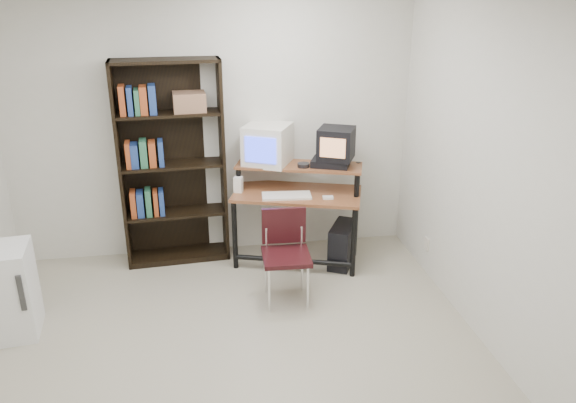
{
  "coord_description": "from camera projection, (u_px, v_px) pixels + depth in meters",
  "views": [
    {
      "loc": [
        -0.11,
        -3.49,
        2.66
      ],
      "look_at": [
        0.62,
        1.1,
        0.84
      ],
      "focal_mm": 35.0,
      "sensor_mm": 36.0,
      "label": 1
    }
  ],
  "objects": [
    {
      "name": "keyboard",
      "position": [
        287.0,
        196.0,
        5.4
      ],
      "size": [
        0.48,
        0.25,
        0.03
      ],
      "primitive_type": "cube",
      "rotation": [
        0.0,
        0.0,
        -0.08
      ],
      "color": "white",
      "rests_on": "computer_desk"
    },
    {
      "name": "back_wall",
      "position": [
        212.0,
        129.0,
        5.56
      ],
      "size": [
        4.0,
        0.01,
        2.6
      ],
      "primitive_type": "cube",
      "color": "silver",
      "rests_on": "floor"
    },
    {
      "name": "bookshelf",
      "position": [
        172.0,
        162.0,
        5.47
      ],
      "size": [
        1.03,
        0.4,
        2.01
      ],
      "rotation": [
        0.0,
        0.0,
        0.07
      ],
      "color": "black",
      "rests_on": "floor"
    },
    {
      "name": "mini_fridge",
      "position": [
        5.0,
        292.0,
        4.44
      ],
      "size": [
        0.49,
        0.49,
        0.75
      ],
      "rotation": [
        0.0,
        0.0,
        0.11
      ],
      "color": "white",
      "rests_on": "floor"
    },
    {
      "name": "mouse",
      "position": [
        328.0,
        198.0,
        5.35
      ],
      "size": [
        0.11,
        0.07,
        0.03
      ],
      "primitive_type": "cube",
      "rotation": [
        0.0,
        0.0,
        -0.11
      ],
      "color": "white",
      "rests_on": "mousepad"
    },
    {
      "name": "pc_tower",
      "position": [
        343.0,
        244.0,
        5.62
      ],
      "size": [
        0.39,
        0.49,
        0.42
      ],
      "primitive_type": "cube",
      "rotation": [
        0.0,
        0.0,
        -0.48
      ],
      "color": "black",
      "rests_on": "floor"
    },
    {
      "name": "right_wall",
      "position": [
        503.0,
        186.0,
        4.01
      ],
      "size": [
        0.01,
        4.0,
        2.6
      ],
      "primitive_type": "cube",
      "color": "silver",
      "rests_on": "floor"
    },
    {
      "name": "school_chair",
      "position": [
        285.0,
        246.0,
        4.91
      ],
      "size": [
        0.42,
        0.42,
        0.82
      ],
      "rotation": [
        0.0,
        0.0,
        -0.04
      ],
      "color": "black",
      "rests_on": "floor"
    },
    {
      "name": "mousepad",
      "position": [
        329.0,
        200.0,
        5.36
      ],
      "size": [
        0.24,
        0.21,
        0.01
      ],
      "primitive_type": "cube",
      "rotation": [
        0.0,
        0.0,
        -0.13
      ],
      "color": "black",
      "rests_on": "computer_desk"
    },
    {
      "name": "cd_spindle",
      "position": [
        303.0,
        166.0,
        5.46
      ],
      "size": [
        0.16,
        0.16,
        0.05
      ],
      "primitive_type": "cylinder",
      "rotation": [
        0.0,
        0.0,
        -0.38
      ],
      "color": "#26262B",
      "rests_on": "computer_desk"
    },
    {
      "name": "crt_monitor",
      "position": [
        268.0,
        145.0,
        5.53
      ],
      "size": [
        0.56,
        0.56,
        0.4
      ],
      "rotation": [
        0.0,
        0.0,
        -0.46
      ],
      "color": "white",
      "rests_on": "computer_desk"
    },
    {
      "name": "crt_tv",
      "position": [
        336.0,
        144.0,
        5.43
      ],
      "size": [
        0.43,
        0.43,
        0.31
      ],
      "rotation": [
        0.0,
        0.0,
        -0.44
      ],
      "color": "black",
      "rests_on": "vcr"
    },
    {
      "name": "desk_speaker",
      "position": [
        238.0,
        185.0,
        5.5
      ],
      "size": [
        0.1,
        0.1,
        0.17
      ],
      "primitive_type": "cube",
      "rotation": [
        0.0,
        0.0,
        -0.34
      ],
      "color": "white",
      "rests_on": "computer_desk"
    },
    {
      "name": "floor",
      "position": [
        230.0,
        364.0,
        4.2
      ],
      "size": [
        4.0,
        4.0,
        0.01
      ],
      "primitive_type": "cube",
      "color": "#B5AD96",
      "rests_on": "ground"
    },
    {
      "name": "vcr",
      "position": [
        331.0,
        163.0,
        5.49
      ],
      "size": [
        0.43,
        0.38,
        0.08
      ],
      "primitive_type": "cube",
      "rotation": [
        0.0,
        0.0,
        -0.39
      ],
      "color": "black",
      "rests_on": "computer_desk"
    },
    {
      "name": "computer_desk",
      "position": [
        298.0,
        196.0,
        5.55
      ],
      "size": [
        1.37,
        0.96,
        0.98
      ],
      "rotation": [
        0.0,
        0.0,
        -0.31
      ],
      "color": "brown",
      "rests_on": "floor"
    },
    {
      "name": "wall_outlet",
      "position": [
        427.0,
        244.0,
        5.43
      ],
      "size": [
        0.02,
        0.08,
        0.12
      ],
      "primitive_type": "cube",
      "color": "beige",
      "rests_on": "right_wall"
    }
  ]
}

